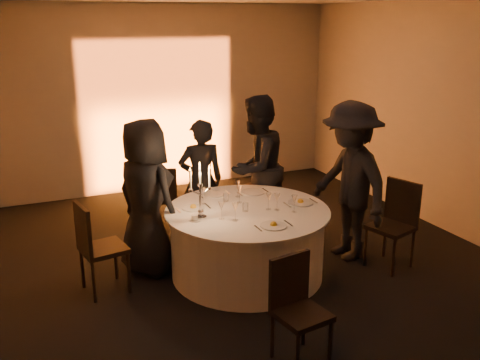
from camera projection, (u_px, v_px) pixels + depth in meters
name	position (u px, v px, depth m)	size (l,w,h in m)	color
floor	(247.00, 273.00, 6.03)	(7.00, 7.00, 0.00)	black
wall_back	(158.00, 99.00, 8.66)	(7.00, 7.00, 0.00)	#A29D97
wall_right	(463.00, 122.00, 6.75)	(7.00, 7.00, 0.00)	#A29D97
uplighter_fixture	(167.00, 189.00, 8.82)	(0.25, 0.12, 0.10)	black
banquet_table	(247.00, 242.00, 5.92)	(1.80, 1.80, 0.77)	black
chair_left	(95.00, 243.00, 5.47)	(0.50, 0.50, 0.99)	black
chair_back_left	(162.00, 195.00, 7.12)	(0.48, 0.48, 0.89)	black
chair_back_right	(257.00, 186.00, 7.33)	(0.58, 0.58, 0.99)	black
chair_right	(396.00, 219.00, 6.10)	(0.55, 0.55, 1.00)	black
chair_front	(296.00, 303.00, 4.42)	(0.45, 0.45, 0.91)	black
guest_left	(146.00, 198.00, 5.86)	(0.86, 0.56, 1.75)	black
guest_back_left	(201.00, 181.00, 6.77)	(0.57, 0.38, 1.58)	black
guest_back_right	(256.00, 168.00, 6.83)	(0.90, 0.70, 1.86)	black
guest_right	(350.00, 182.00, 6.21)	(1.22, 0.70, 1.88)	black
plate_left	(193.00, 207.00, 5.83)	(0.36, 0.24, 0.08)	silver
plate_back_left	(214.00, 194.00, 6.29)	(0.35, 0.25, 0.01)	silver
plate_back_right	(253.00, 192.00, 6.37)	(0.36, 0.28, 0.01)	silver
plate_right	(300.00, 202.00, 6.00)	(0.36, 0.28, 0.08)	silver
plate_front	(273.00, 225.00, 5.34)	(0.36, 0.27, 0.08)	silver
coffee_cup	(195.00, 218.00, 5.48)	(0.11, 0.11, 0.07)	silver
candelabra	(200.00, 199.00, 5.50)	(0.26, 0.12, 0.61)	silver
wine_glass_a	(294.00, 200.00, 5.69)	(0.07, 0.07, 0.19)	white
wine_glass_b	(235.00, 208.00, 5.45)	(0.07, 0.07, 0.19)	white
wine_glass_c	(239.00, 191.00, 5.98)	(0.07, 0.07, 0.19)	white
wine_glass_d	(269.00, 198.00, 5.77)	(0.07, 0.07, 0.19)	white
wine_glass_e	(238.00, 186.00, 6.18)	(0.07, 0.07, 0.19)	white
wine_glass_f	(203.00, 192.00, 5.95)	(0.07, 0.07, 0.19)	white
wine_glass_g	(221.00, 207.00, 5.49)	(0.07, 0.07, 0.19)	white
wine_glass_h	(277.00, 198.00, 5.75)	(0.07, 0.07, 0.19)	white
tumbler_a	(245.00, 207.00, 5.75)	(0.07, 0.07, 0.09)	white
tumbler_b	(226.00, 197.00, 6.06)	(0.07, 0.07, 0.09)	white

